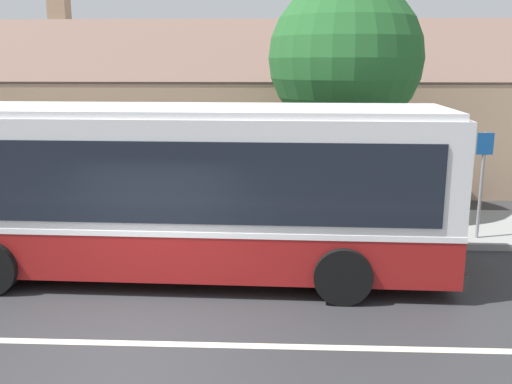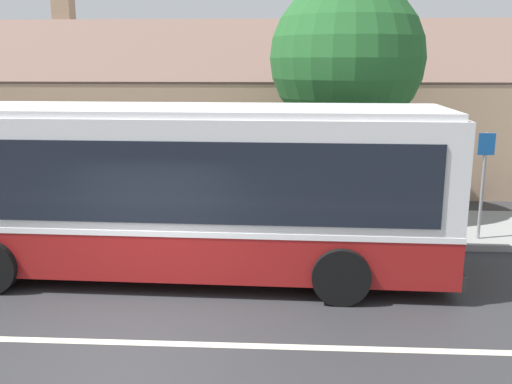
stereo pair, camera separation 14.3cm
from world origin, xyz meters
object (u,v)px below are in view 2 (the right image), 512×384
(bench_down_street, at_px, (76,206))
(street_tree_primary, at_px, (347,58))
(transit_bus, at_px, (166,186))
(bus_stop_sign, at_px, (484,174))

(bench_down_street, height_order, street_tree_primary, street_tree_primary)
(street_tree_primary, bearing_deg, bench_down_street, -169.59)
(transit_bus, bearing_deg, bench_down_street, 135.15)
(transit_bus, xyz_separation_m, bus_stop_sign, (6.62, 2.09, -0.10))
(bus_stop_sign, bearing_deg, bench_down_street, 175.13)
(transit_bus, bearing_deg, bus_stop_sign, 17.55)
(transit_bus, relative_size, bench_down_street, 6.16)
(bench_down_street, xyz_separation_m, street_tree_primary, (6.65, 1.22, 3.56))
(bus_stop_sign, bearing_deg, street_tree_primary, 144.79)
(bench_down_street, xyz_separation_m, bus_stop_sign, (9.54, -0.81, 1.07))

